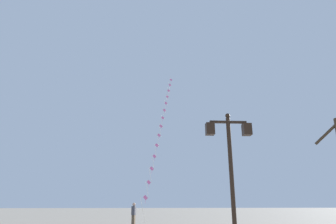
% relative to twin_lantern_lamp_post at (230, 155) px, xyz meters
% --- Properties ---
extents(twin_lantern_lamp_post, '(1.54, 0.28, 4.63)m').
position_rel_twin_lantern_lamp_post_xyz_m(twin_lantern_lamp_post, '(0.00, 0.00, 0.00)').
color(twin_lantern_lamp_post, black).
rests_on(twin_lantern_lamp_post, ground_plane).
extents(kite_train, '(3.69, 15.72, 18.93)m').
position_rel_twin_lantern_lamp_post_xyz_m(kite_train, '(-1.54, 21.47, 6.54)').
color(kite_train, brown).
rests_on(kite_train, ground_plane).
extents(kite_flyer, '(0.32, 0.63, 1.71)m').
position_rel_twin_lantern_lamp_post_xyz_m(kite_flyer, '(-3.73, 12.33, -2.32)').
color(kite_flyer, brown).
rests_on(kite_flyer, ground_plane).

